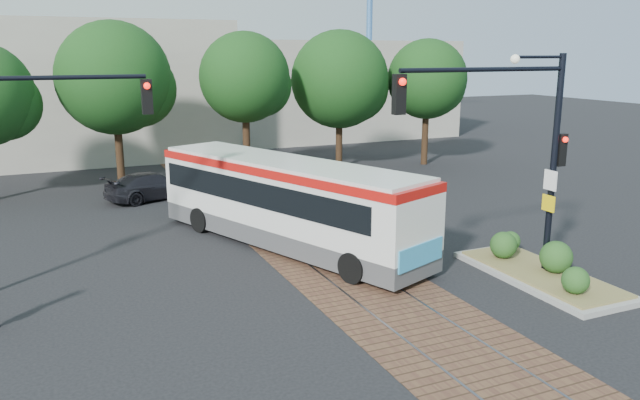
{
  "coord_description": "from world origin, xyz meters",
  "views": [
    {
      "loc": [
        -7.65,
        -13.66,
        6.25
      ],
      "look_at": [
        0.26,
        4.17,
        1.6
      ],
      "focal_mm": 35.0,
      "sensor_mm": 36.0,
      "label": 1
    }
  ],
  "objects_px": {
    "traffic_island": "(540,266)",
    "city_bus": "(285,199)",
    "parked_car": "(153,186)",
    "signal_pole_main": "(521,133)",
    "signal_pole_left": "(16,147)"
  },
  "relations": [
    {
      "from": "traffic_island",
      "to": "city_bus",
      "type": "bearing_deg",
      "value": 133.9
    },
    {
      "from": "traffic_island",
      "to": "parked_car",
      "type": "bearing_deg",
      "value": 120.44
    },
    {
      "from": "signal_pole_main",
      "to": "parked_car",
      "type": "distance_m",
      "value": 16.43
    },
    {
      "from": "city_bus",
      "to": "parked_car",
      "type": "xyz_separation_m",
      "value": [
        -2.89,
        8.57,
        -1.0
      ]
    },
    {
      "from": "city_bus",
      "to": "traffic_island",
      "type": "relative_size",
      "value": 2.07
    },
    {
      "from": "signal_pole_left",
      "to": "city_bus",
      "type": "bearing_deg",
      "value": 6.17
    },
    {
      "from": "parked_car",
      "to": "city_bus",
      "type": "bearing_deg",
      "value": -179.84
    },
    {
      "from": "signal_pole_main",
      "to": "city_bus",
      "type": "bearing_deg",
      "value": 128.93
    },
    {
      "from": "signal_pole_left",
      "to": "parked_car",
      "type": "height_order",
      "value": "signal_pole_left"
    },
    {
      "from": "signal_pole_left",
      "to": "parked_car",
      "type": "bearing_deg",
      "value": 63.04
    },
    {
      "from": "city_bus",
      "to": "signal_pole_left",
      "type": "bearing_deg",
      "value": 164.46
    },
    {
      "from": "city_bus",
      "to": "traffic_island",
      "type": "distance_m",
      "value": 8.04
    },
    {
      "from": "city_bus",
      "to": "traffic_island",
      "type": "xyz_separation_m",
      "value": [
        5.51,
        -5.72,
        -1.26
      ]
    },
    {
      "from": "signal_pole_left",
      "to": "parked_car",
      "type": "relative_size",
      "value": 1.46
    },
    {
      "from": "city_bus",
      "to": "signal_pole_left",
      "type": "relative_size",
      "value": 1.79
    }
  ]
}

